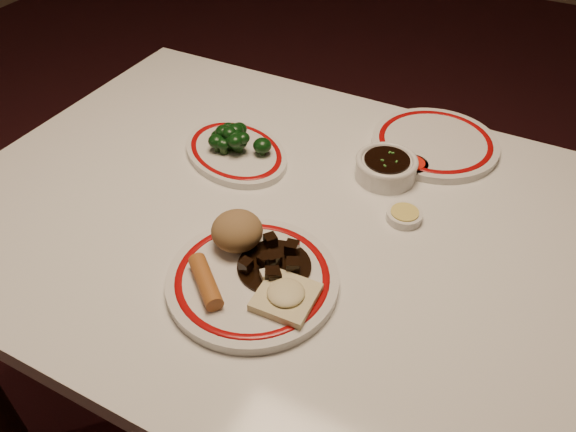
# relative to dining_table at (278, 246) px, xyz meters

# --- Properties ---
(ground) EXTENTS (7.00, 7.00, 0.00)m
(ground) POSITION_rel_dining_table_xyz_m (0.00, 0.00, -0.66)
(ground) COLOR black
(ground) RESTS_ON ground
(dining_table) EXTENTS (1.20, 0.90, 0.75)m
(dining_table) POSITION_rel_dining_table_xyz_m (0.00, 0.00, 0.00)
(dining_table) COLOR white
(dining_table) RESTS_ON ground
(main_plate) EXTENTS (0.35, 0.35, 0.02)m
(main_plate) POSITION_rel_dining_table_xyz_m (0.05, -0.18, 0.10)
(main_plate) COLOR silver
(main_plate) RESTS_ON dining_table
(rice_mound) EXTENTS (0.08, 0.08, 0.06)m
(rice_mound) POSITION_rel_dining_table_xyz_m (-0.01, -0.13, 0.14)
(rice_mound) COLOR olive
(rice_mound) RESTS_ON main_plate
(spring_roll) EXTENTS (0.10, 0.09, 0.03)m
(spring_roll) POSITION_rel_dining_table_xyz_m (-0.00, -0.23, 0.12)
(spring_roll) COLOR #AE642A
(spring_roll) RESTS_ON main_plate
(fried_wonton) EXTENTS (0.09, 0.09, 0.02)m
(fried_wonton) POSITION_rel_dining_table_xyz_m (0.12, -0.19, 0.12)
(fried_wonton) COLOR beige
(fried_wonton) RESTS_ON main_plate
(stirfry_heap) EXTENTS (0.12, 0.12, 0.03)m
(stirfry_heap) POSITION_rel_dining_table_xyz_m (0.07, -0.14, 0.12)
(stirfry_heap) COLOR black
(stirfry_heap) RESTS_ON main_plate
(broccoli_plate) EXTENTS (0.30, 0.29, 0.02)m
(broccoli_plate) POSITION_rel_dining_table_xyz_m (-0.16, 0.11, 0.10)
(broccoli_plate) COLOR silver
(broccoli_plate) RESTS_ON dining_table
(broccoli_pile) EXTENTS (0.13, 0.08, 0.05)m
(broccoli_pile) POSITION_rel_dining_table_xyz_m (-0.16, 0.11, 0.13)
(broccoli_pile) COLOR #23471C
(broccoli_pile) RESTS_ON broccoli_plate
(soy_bowl) EXTENTS (0.12, 0.12, 0.04)m
(soy_bowl) POSITION_rel_dining_table_xyz_m (0.14, 0.18, 0.11)
(soy_bowl) COLOR silver
(soy_bowl) RESTS_ON dining_table
(sweet_sour_dish) EXTENTS (0.06, 0.06, 0.02)m
(sweet_sour_dish) POSITION_rel_dining_table_xyz_m (0.18, 0.23, 0.10)
(sweet_sour_dish) COLOR silver
(sweet_sour_dish) RESTS_ON dining_table
(mustard_dish) EXTENTS (0.06, 0.06, 0.02)m
(mustard_dish) POSITION_rel_dining_table_xyz_m (0.21, 0.08, 0.10)
(mustard_dish) COLOR silver
(mustard_dish) RESTS_ON dining_table
(far_plate) EXTENTS (0.34, 0.34, 0.02)m
(far_plate) POSITION_rel_dining_table_xyz_m (0.19, 0.33, 0.10)
(far_plate) COLOR silver
(far_plate) RESTS_ON dining_table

